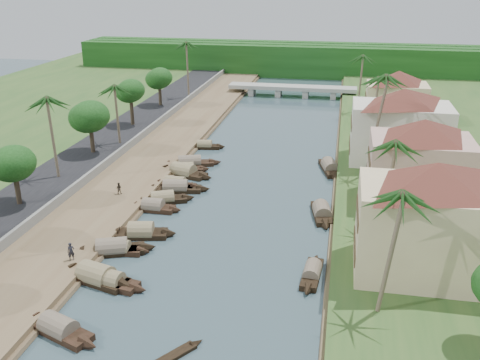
% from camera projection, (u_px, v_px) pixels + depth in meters
% --- Properties ---
extents(ground, '(220.00, 220.00, 0.00)m').
position_uv_depth(ground, '(218.00, 253.00, 52.56)').
color(ground, '#364B51').
rests_on(ground, ground).
extents(left_bank, '(10.00, 180.00, 0.80)m').
position_uv_depth(left_bank, '(138.00, 169.00, 73.54)').
color(left_bank, brown).
rests_on(left_bank, ground).
extents(right_bank, '(16.00, 180.00, 1.20)m').
position_uv_depth(right_bank, '(401.00, 186.00, 67.26)').
color(right_bank, '#2A4E1F').
rests_on(right_bank, ground).
extents(road, '(8.00, 180.00, 1.40)m').
position_uv_depth(road, '(80.00, 164.00, 74.94)').
color(road, black).
rests_on(road, ground).
extents(retaining_wall, '(0.40, 180.00, 1.10)m').
position_uv_depth(retaining_wall, '(109.00, 161.00, 73.94)').
color(retaining_wall, '#65645E').
rests_on(retaining_wall, left_bank).
extents(treeline, '(120.00, 14.00, 8.00)m').
position_uv_depth(treeline, '(303.00, 59.00, 142.55)').
color(treeline, '#123A10').
rests_on(treeline, ground).
extents(bridge, '(28.00, 4.00, 2.40)m').
position_uv_depth(bridge, '(292.00, 89.00, 117.77)').
color(bridge, '#98988F').
rests_on(bridge, ground).
extents(building_near, '(14.85, 14.85, 10.20)m').
position_uv_depth(building_near, '(431.00, 219.00, 45.04)').
color(building_near, beige).
rests_on(building_near, right_bank).
extents(building_mid, '(14.11, 14.11, 9.70)m').
position_uv_depth(building_mid, '(420.00, 161.00, 59.59)').
color(building_mid, '#CBA090').
rests_on(building_mid, right_bank).
extents(building_far, '(15.59, 15.59, 10.20)m').
position_uv_depth(building_far, '(400.00, 125.00, 72.48)').
color(building_far, silver).
rests_on(building_far, right_bank).
extents(building_distant, '(12.62, 12.62, 9.20)m').
position_uv_depth(building_distant, '(396.00, 97.00, 90.77)').
color(building_distant, beige).
rests_on(building_distant, right_bank).
extents(sampan_0, '(8.28, 4.46, 2.17)m').
position_uv_depth(sampan_0, '(59.00, 329.00, 40.70)').
color(sampan_0, black).
rests_on(sampan_0, ground).
extents(sampan_1, '(8.96, 4.32, 2.55)m').
position_uv_depth(sampan_1, '(96.00, 277.00, 47.64)').
color(sampan_1, black).
rests_on(sampan_1, ground).
extents(sampan_2, '(8.14, 3.05, 2.12)m').
position_uv_depth(sampan_2, '(108.00, 281.00, 47.02)').
color(sampan_2, black).
rests_on(sampan_2, ground).
extents(sampan_3, '(8.87, 4.77, 2.35)m').
position_uv_depth(sampan_3, '(112.00, 249.00, 52.34)').
color(sampan_3, black).
rests_on(sampan_3, ground).
extents(sampan_4, '(6.45, 2.00, 1.86)m').
position_uv_depth(sampan_4, '(119.00, 249.00, 52.41)').
color(sampan_4, black).
rests_on(sampan_4, ground).
extents(sampan_5, '(7.80, 3.31, 2.40)m').
position_uv_depth(sampan_5, '(141.00, 233.00, 55.67)').
color(sampan_5, black).
rests_on(sampan_5, ground).
extents(sampan_6, '(7.01, 1.91, 2.11)m').
position_uv_depth(sampan_6, '(153.00, 207.00, 61.75)').
color(sampan_6, black).
rests_on(sampan_6, ground).
extents(sampan_7, '(7.96, 4.74, 2.14)m').
position_uv_depth(sampan_7, '(163.00, 199.00, 63.83)').
color(sampan_7, black).
rests_on(sampan_7, ground).
extents(sampan_8, '(7.30, 2.20, 2.24)m').
position_uv_depth(sampan_8, '(175.00, 185.00, 68.18)').
color(sampan_8, black).
rests_on(sampan_8, ground).
extents(sampan_9, '(9.13, 3.32, 2.26)m').
position_uv_depth(sampan_9, '(176.00, 188.00, 67.14)').
color(sampan_9, black).
rests_on(sampan_9, ground).
extents(sampan_10, '(7.06, 3.52, 1.96)m').
position_uv_depth(sampan_10, '(185.00, 169.00, 73.62)').
color(sampan_10, black).
rests_on(sampan_10, ground).
extents(sampan_11, '(9.34, 4.47, 2.57)m').
position_uv_depth(sampan_11, '(183.00, 172.00, 72.43)').
color(sampan_11, black).
rests_on(sampan_11, ground).
extents(sampan_12, '(9.44, 4.61, 2.23)m').
position_uv_depth(sampan_12, '(190.00, 163.00, 76.03)').
color(sampan_12, black).
rests_on(sampan_12, ground).
extents(sampan_13, '(6.79, 2.37, 1.88)m').
position_uv_depth(sampan_13, '(205.00, 146.00, 83.47)').
color(sampan_13, black).
rests_on(sampan_13, ground).
extents(sampan_14, '(1.91, 7.40, 1.83)m').
position_uv_depth(sampan_14, '(312.00, 273.00, 48.26)').
color(sampan_14, black).
rests_on(sampan_14, ground).
extents(sampan_15, '(3.17, 8.45, 2.22)m').
position_uv_depth(sampan_15, '(322.00, 213.00, 60.35)').
color(sampan_15, black).
rests_on(sampan_15, ground).
extents(sampan_16, '(3.97, 9.47, 2.27)m').
position_uv_depth(sampan_16, '(330.00, 168.00, 74.23)').
color(sampan_16, black).
rests_on(sampan_16, ground).
extents(canoe_0, '(4.38, 5.60, 0.83)m').
position_uv_depth(canoe_0, '(169.00, 359.00, 38.00)').
color(canoe_0, black).
rests_on(canoe_0, ground).
extents(canoe_1, '(5.16, 1.80, 0.82)m').
position_uv_depth(canoe_1, '(124.00, 252.00, 52.46)').
color(canoe_1, black).
rests_on(canoe_1, ground).
extents(canoe_2, '(5.66, 3.53, 0.86)m').
position_uv_depth(canoe_2, '(176.00, 182.00, 69.83)').
color(canoe_2, black).
rests_on(canoe_2, ground).
extents(palm_0, '(3.20, 3.20, 11.50)m').
position_uv_depth(palm_0, '(393.00, 196.00, 37.96)').
color(palm_0, '#73614D').
rests_on(palm_0, ground).
extents(palm_1, '(3.20, 3.20, 10.89)m').
position_uv_depth(palm_1, '(392.00, 145.00, 51.24)').
color(palm_1, '#73614D').
rests_on(palm_1, ground).
extents(palm_2, '(3.20, 3.20, 14.34)m').
position_uv_depth(palm_2, '(377.00, 79.00, 64.94)').
color(palm_2, '#73614D').
rests_on(palm_2, ground).
extents(palm_3, '(3.20, 3.20, 11.40)m').
position_uv_depth(palm_3, '(378.00, 79.00, 79.67)').
color(palm_3, '#73614D').
rests_on(palm_3, ground).
extents(palm_5, '(3.20, 3.20, 11.67)m').
position_uv_depth(palm_5, '(48.00, 100.00, 64.66)').
color(palm_5, '#73614D').
rests_on(palm_5, ground).
extents(palm_6, '(3.20, 3.20, 10.22)m').
position_uv_depth(palm_6, '(115.00, 88.00, 78.61)').
color(palm_6, '#73614D').
rests_on(palm_6, ground).
extents(palm_7, '(3.20, 3.20, 11.85)m').
position_uv_depth(palm_7, '(362.00, 57.00, 97.18)').
color(palm_7, '#73614D').
rests_on(palm_7, ground).
extents(palm_8, '(3.20, 3.20, 12.62)m').
position_uv_depth(palm_8, '(187.00, 44.00, 107.49)').
color(palm_8, '#73614D').
rests_on(palm_8, ground).
extents(tree_2, '(4.72, 4.72, 6.71)m').
position_uv_depth(tree_2, '(13.00, 164.00, 58.61)').
color(tree_2, '#403324').
rests_on(tree_2, ground).
extents(tree_3, '(5.31, 5.31, 7.45)m').
position_uv_depth(tree_3, '(90.00, 117.00, 75.62)').
color(tree_3, '#403324').
rests_on(tree_3, ground).
extents(tree_4, '(4.46, 4.46, 7.61)m').
position_uv_depth(tree_4, '(130.00, 92.00, 89.52)').
color(tree_4, '#403324').
rests_on(tree_4, ground).
extents(tree_5, '(4.68, 4.68, 7.12)m').
position_uv_depth(tree_5, '(159.00, 79.00, 103.04)').
color(tree_5, '#403324').
rests_on(tree_5, ground).
extents(tree_6, '(4.75, 4.75, 6.56)m').
position_uv_depth(tree_6, '(435.00, 125.00, 74.85)').
color(tree_6, '#403324').
rests_on(tree_6, ground).
extents(person_near, '(0.77, 0.69, 1.76)m').
position_uv_depth(person_near, '(71.00, 252.00, 49.36)').
color(person_near, '#222229').
rests_on(person_near, left_bank).
extents(person_far, '(0.81, 0.69, 1.44)m').
position_uv_depth(person_far, '(119.00, 188.00, 64.24)').
color(person_far, '#2D2720').
rests_on(person_far, left_bank).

